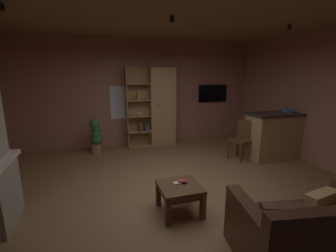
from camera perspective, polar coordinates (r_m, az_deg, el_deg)
name	(u,v)px	position (r m, az deg, el deg)	size (l,w,h in m)	color
floor	(175,191)	(4.12, 1.69, -15.76)	(6.57, 5.88, 0.02)	olive
wall_back	(141,93)	(6.52, -6.69, 8.08)	(6.69, 0.06, 2.88)	#AD7060
wall_right	(333,100)	(5.67, 35.61, 5.13)	(0.06, 5.88, 2.88)	#AD7060
ceiling	(176,7)	(3.74, 2.02, 27.16)	(6.57, 5.88, 0.02)	#8E6B47
window_pane_back	(122,102)	(6.44, -11.33, 5.72)	(0.61, 0.01, 0.89)	white
bookshelf_cabinet	(159,107)	(6.40, -2.22, 4.59)	(1.33, 0.41, 2.13)	tan
kitchen_bar_counter	(277,135)	(6.03, 25.32, -2.08)	(1.46, 0.65, 1.08)	tan
tissue_box	(287,110)	(6.04, 27.33, 3.47)	(0.12, 0.12, 0.11)	#598CBF
leather_couch	(311,237)	(3.04, 31.84, -22.15)	(1.63, 1.18, 0.84)	#4C2D1E
coffee_table	(180,191)	(3.41, 2.87, -15.68)	(0.58, 0.58, 0.42)	brown
table_book_0	(178,183)	(3.40, 2.36, -13.89)	(0.11, 0.09, 0.02)	beige
table_book_1	(183,181)	(3.42, 3.62, -13.38)	(0.13, 0.08, 0.02)	#B22D2D
dining_chair	(242,137)	(5.64, 17.80, -2.55)	(0.54, 0.54, 0.92)	brown
potted_floor_plant	(96,136)	(6.01, -17.31, -2.35)	(0.30, 0.32, 0.89)	#B77051
wall_mounted_tv	(213,93)	(7.19, 10.96, 7.91)	(0.92, 0.06, 0.52)	black
track_light_spot_0	(2,7)	(4.05, -35.80, 22.66)	(0.07, 0.07, 0.09)	black
track_light_spot_1	(172,19)	(4.05, 0.99, 24.89)	(0.07, 0.07, 0.09)	black
track_light_spot_2	(289,27)	(5.20, 27.76, 20.78)	(0.07, 0.07, 0.09)	black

